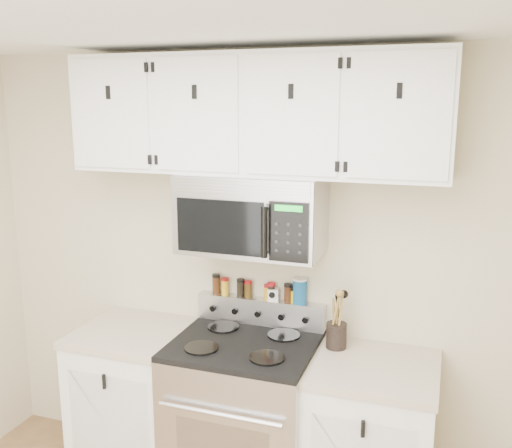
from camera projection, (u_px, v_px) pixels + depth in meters
The scene contains 17 objects.
back_wall at pixel (263, 272), 3.29m from camera, with size 3.50×0.01×2.50m, color #C3BA92.
range at pixel (244, 420), 3.16m from camera, with size 0.76×0.65×1.10m.
base_cabinet_left at pixel (137, 401), 3.40m from camera, with size 0.64×0.62×0.92m.
base_cabinet_right at pixel (370, 446), 2.96m from camera, with size 0.64×0.62×0.92m.
microwave at pixel (252, 214), 3.03m from camera, with size 0.76×0.44×0.42m.
upper_cabinets at pixel (253, 114), 2.95m from camera, with size 2.00×0.35×0.62m.
utensil_crock at pixel (336, 334), 3.05m from camera, with size 0.11×0.11×0.32m.
kitchen_timer at pixel (273, 294), 3.26m from camera, with size 0.06×0.05×0.07m, color white.
salt_canister at pixel (300, 291), 3.20m from camera, with size 0.08×0.08×0.15m.
spice_jar_0 at pixel (216, 284), 3.37m from camera, with size 0.05×0.05×0.12m.
spice_jar_1 at pixel (225, 286), 3.35m from camera, with size 0.04×0.04×0.10m.
spice_jar_2 at pixel (241, 288), 3.32m from camera, with size 0.05×0.05×0.11m.
spice_jar_3 at pixel (248, 289), 3.30m from camera, with size 0.04×0.04×0.10m.
spice_jar_4 at pixel (267, 292), 3.27m from camera, with size 0.04×0.04×0.09m.
spice_jar_5 at pixel (271, 291), 3.26m from camera, with size 0.05×0.05×0.10m.
spice_jar_6 at pixel (288, 293), 3.23m from camera, with size 0.05×0.05×0.11m.
spice_jar_7 at pixel (294, 295), 3.22m from camera, with size 0.04×0.04×0.09m.
Camera 1 is at (0.99, -1.25, 2.21)m, focal length 40.00 mm.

